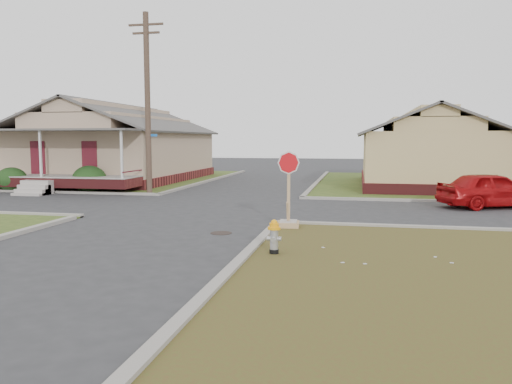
% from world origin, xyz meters
% --- Properties ---
extents(ground, '(120.00, 120.00, 0.00)m').
position_xyz_m(ground, '(0.00, 0.00, 0.00)').
color(ground, '#2D2D2F').
rests_on(ground, ground).
extents(verge_far_left, '(19.00, 19.00, 0.05)m').
position_xyz_m(verge_far_left, '(-13.00, 18.00, 0.03)').
color(verge_far_left, '#314719').
rests_on(verge_far_left, ground).
extents(curbs, '(80.00, 40.00, 0.12)m').
position_xyz_m(curbs, '(0.00, 5.00, 0.00)').
color(curbs, gray).
rests_on(curbs, ground).
extents(manhole, '(0.64, 0.64, 0.01)m').
position_xyz_m(manhole, '(2.20, -0.50, 0.01)').
color(manhole, black).
rests_on(manhole, ground).
extents(corner_house, '(10.10, 15.50, 5.30)m').
position_xyz_m(corner_house, '(-10.00, 16.68, 2.28)').
color(corner_house, maroon).
rests_on(corner_house, ground).
extents(side_house_yellow, '(7.60, 11.60, 4.70)m').
position_xyz_m(side_house_yellow, '(10.00, 16.50, 2.19)').
color(side_house_yellow, maroon).
rests_on(side_house_yellow, ground).
extents(utility_pole, '(1.80, 0.28, 9.00)m').
position_xyz_m(utility_pole, '(-4.20, 8.90, 4.66)').
color(utility_pole, '#3B2C22').
rests_on(utility_pole, ground).
extents(fire_hydrant, '(0.31, 0.31, 0.83)m').
position_xyz_m(fire_hydrant, '(4.22, -3.01, 0.50)').
color(fire_hydrant, black).
rests_on(fire_hydrant, ground).
extents(stop_sign, '(0.67, 0.66, 2.38)m').
position_xyz_m(stop_sign, '(4.05, 0.72, 0.56)').
color(stop_sign, tan).
rests_on(stop_sign, ground).
extents(red_sedan, '(4.65, 3.20, 1.47)m').
position_xyz_m(red_sedan, '(11.53, 7.17, 0.74)').
color(red_sedan, '#A60B0E').
rests_on(red_sedan, ground).
extents(hedge_left, '(1.57, 1.28, 1.20)m').
position_xyz_m(hedge_left, '(-12.13, 8.91, 0.65)').
color(hedge_left, '#183413').
rests_on(hedge_left, verge_far_left).
extents(hedge_right, '(1.65, 1.35, 1.26)m').
position_xyz_m(hedge_right, '(-7.92, 9.57, 0.68)').
color(hedge_right, '#183413').
rests_on(hedge_right, verge_far_left).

